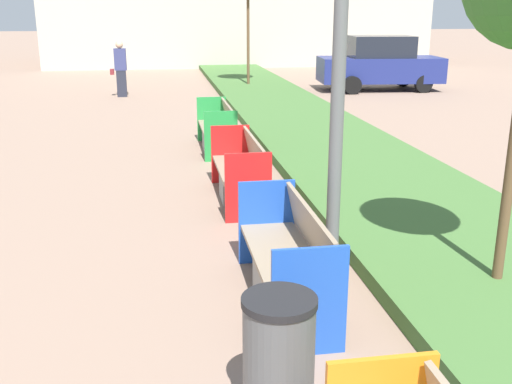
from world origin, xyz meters
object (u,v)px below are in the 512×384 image
object	(u,v)px
bench_blue_frame	(288,266)
parked_car_distant	(380,64)
bench_green_frame	(218,132)
bench_red_frame	(241,176)
litter_bin	(279,361)
pedestrian_walking	(120,69)

from	to	relation	value
bench_blue_frame	parked_car_distant	distance (m)	16.50
bench_green_frame	parked_car_distant	bearing A→B (deg)	52.47
bench_red_frame	litter_bin	xyz separation A→B (m)	(-0.44, -5.00, 0.10)
bench_green_frame	litter_bin	xyz separation A→B (m)	(-0.44, -8.35, 0.11)
litter_bin	bench_red_frame	bearing A→B (deg)	84.96
bench_blue_frame	pedestrian_walking	distance (m)	15.07
bench_red_frame	bench_green_frame	distance (m)	3.35
bench_blue_frame	litter_bin	world-z (taller)	bench_blue_frame
bench_blue_frame	bench_red_frame	size ratio (longest dim) A/B	0.98
litter_bin	pedestrian_walking	xyz separation A→B (m)	(-1.86, 16.61, 0.44)
parked_car_distant	bench_green_frame	bearing A→B (deg)	-122.06
parked_car_distant	bench_blue_frame	bearing A→B (deg)	-107.91
litter_bin	parked_car_distant	xyz separation A→B (m)	(6.98, 16.87, 0.45)
bench_green_frame	pedestrian_walking	xyz separation A→B (m)	(-2.30, 8.26, 0.54)
bench_blue_frame	bench_green_frame	bearing A→B (deg)	90.00
bench_blue_frame	parked_car_distant	size ratio (longest dim) A/B	0.45
bench_red_frame	pedestrian_walking	world-z (taller)	pedestrian_walking
parked_car_distant	litter_bin	bearing A→B (deg)	-107.02
bench_red_frame	bench_green_frame	size ratio (longest dim) A/B	1.04
bench_green_frame	parked_car_distant	world-z (taller)	parked_car_distant
bench_red_frame	pedestrian_walking	bearing A→B (deg)	101.20
bench_blue_frame	bench_green_frame	world-z (taller)	same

